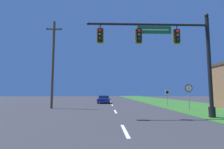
{
  "coord_description": "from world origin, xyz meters",
  "views": [
    {
      "loc": [
        -0.87,
        -2.1,
        1.73
      ],
      "look_at": [
        0.0,
        22.89,
        4.32
      ],
      "focal_mm": 28.0,
      "sensor_mm": 36.0,
      "label": 1
    }
  ],
  "objects_px": {
    "car_ahead": "(104,99)",
    "stop_sign": "(189,91)",
    "utility_pole_near": "(53,63)",
    "route_sign_post": "(167,94)",
    "signal_mast": "(175,51)"
  },
  "relations": [
    {
      "from": "stop_sign",
      "to": "utility_pole_near",
      "type": "height_order",
      "value": "utility_pole_near"
    },
    {
      "from": "stop_sign",
      "to": "route_sign_post",
      "type": "xyz_separation_m",
      "value": [
        -0.33,
        5.11,
        -0.34
      ]
    },
    {
      "from": "car_ahead",
      "to": "utility_pole_near",
      "type": "relative_size",
      "value": 0.45
    },
    {
      "from": "car_ahead",
      "to": "utility_pole_near",
      "type": "bearing_deg",
      "value": -120.87
    },
    {
      "from": "car_ahead",
      "to": "route_sign_post",
      "type": "relative_size",
      "value": 2.17
    },
    {
      "from": "car_ahead",
      "to": "stop_sign",
      "type": "height_order",
      "value": "stop_sign"
    },
    {
      "from": "stop_sign",
      "to": "car_ahead",
      "type": "bearing_deg",
      "value": 125.16
    },
    {
      "from": "car_ahead",
      "to": "utility_pole_near",
      "type": "height_order",
      "value": "utility_pole_near"
    },
    {
      "from": "signal_mast",
      "to": "route_sign_post",
      "type": "height_order",
      "value": "signal_mast"
    },
    {
      "from": "signal_mast",
      "to": "route_sign_post",
      "type": "bearing_deg",
      "value": 73.79
    },
    {
      "from": "utility_pole_near",
      "to": "stop_sign",
      "type": "bearing_deg",
      "value": -10.25
    },
    {
      "from": "car_ahead",
      "to": "utility_pole_near",
      "type": "xyz_separation_m",
      "value": [
        -5.65,
        -9.44,
        4.47
      ]
    },
    {
      "from": "utility_pole_near",
      "to": "car_ahead",
      "type": "bearing_deg",
      "value": 59.13
    },
    {
      "from": "stop_sign",
      "to": "utility_pole_near",
      "type": "xyz_separation_m",
      "value": [
        -14.1,
        2.55,
        3.21
      ]
    },
    {
      "from": "route_sign_post",
      "to": "utility_pole_near",
      "type": "xyz_separation_m",
      "value": [
        -13.76,
        -2.56,
        3.55
      ]
    }
  ]
}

